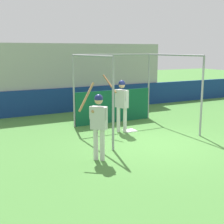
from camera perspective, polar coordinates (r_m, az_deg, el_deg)
The scene contains 7 objects.
ground_plane at distance 10.02m, azimuth 8.67°, elevation -5.74°, with size 60.00×60.00×0.00m, color #477F38.
outfield_wall at distance 15.19m, azimuth -5.13°, elevation 2.42°, with size 24.00×0.12×1.16m.
bleacher_section at distance 16.99m, azimuth -7.87°, elevation 6.81°, with size 8.70×4.00×3.24m.
batting_cage at distance 12.06m, azimuth 1.54°, elevation 3.07°, with size 3.46×3.26×2.76m.
home_plate at distance 11.46m, azimuth 3.29°, elevation -3.40°, with size 0.44×0.44×0.02m.
player_batter at distance 11.05m, azimuth 1.73°, elevation 2.11°, with size 0.65×0.87×2.05m.
player_waiting at distance 8.20m, azimuth -2.49°, elevation -1.60°, with size 0.72×0.61×2.07m.
Camera 1 is at (-5.71, -7.70, 2.92)m, focal length 50.00 mm.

